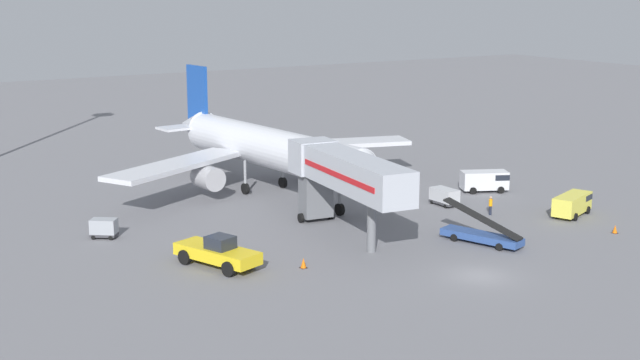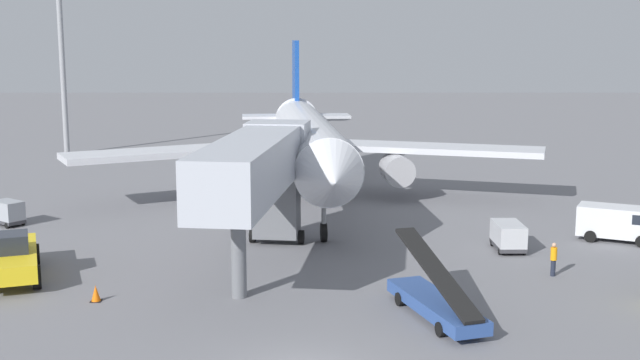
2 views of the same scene
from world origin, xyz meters
name	(u,v)px [view 1 (image 1 of 2)]	position (x,y,z in m)	size (l,w,h in m)	color
ground_plane	(480,276)	(0.00, 0.00, 0.00)	(300.00, 300.00, 0.00)	slate
airplane_at_gate	(266,148)	(-0.30, 30.54, 4.42)	(34.88, 34.77, 11.51)	silver
jet_bridge	(343,173)	(-2.55, 13.60, 5.17)	(5.16, 16.60, 6.99)	#B2B7C1
pushback_tug	(218,252)	(-14.62, 11.64, 1.07)	(4.48, 7.19, 2.33)	yellow
belt_loader_truck	(482,234)	(5.46, 5.83, 0.76)	(3.66, 6.85, 3.19)	#2D4C8E
service_van_far_right	(573,203)	(18.28, 8.13, 1.09)	(5.20, 3.45, 1.89)	#E5DB4C
service_van_near_center	(486,180)	(18.11, 19.13, 1.17)	(4.91, 3.72, 2.04)	silver
baggage_cart_near_right	(444,196)	(11.07, 17.01, 0.86)	(1.51, 2.75, 1.56)	#38383D
baggage_cart_mid_left	(104,228)	(-19.20, 23.19, 0.86)	(2.36, 2.21, 1.57)	#38383D
ground_crew_worker_foreground	(491,205)	(12.19, 12.06, 0.90)	(0.46, 0.46, 1.70)	#1E2333
safety_cone_alpha	(303,263)	(-9.55, 8.08, 0.37)	(0.49, 0.49, 0.75)	black
safety_cone_bravo	(615,229)	(16.82, 2.25, 0.34)	(0.45, 0.45, 0.69)	black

